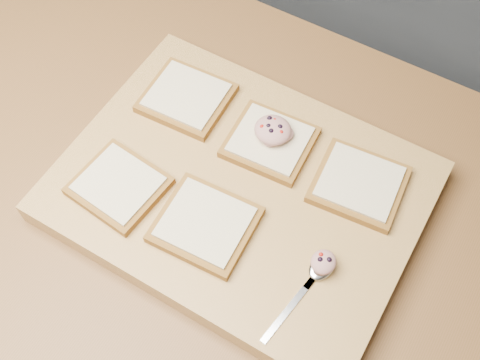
{
  "coord_description": "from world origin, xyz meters",
  "views": [
    {
      "loc": [
        0.3,
        -0.37,
        1.7
      ],
      "look_at": [
        0.07,
        0.02,
        0.95
      ],
      "focal_mm": 45.0,
      "sensor_mm": 36.0,
      "label": 1
    }
  ],
  "objects_px": {
    "cutting_board": "(240,191)",
    "bread_far_center": "(270,142)",
    "tuna_salad_dollop": "(273,130)",
    "spoon": "(317,273)"
  },
  "relations": [
    {
      "from": "cutting_board",
      "to": "bread_far_center",
      "type": "distance_m",
      "value": 0.09
    },
    {
      "from": "cutting_board",
      "to": "spoon",
      "type": "xyz_separation_m",
      "value": [
        0.16,
        -0.07,
        0.03
      ]
    },
    {
      "from": "bread_far_center",
      "to": "spoon",
      "type": "height_order",
      "value": "bread_far_center"
    },
    {
      "from": "tuna_salad_dollop",
      "to": "cutting_board",
      "type": "bearing_deg",
      "value": -92.13
    },
    {
      "from": "cutting_board",
      "to": "bread_far_center",
      "type": "relative_size",
      "value": 3.99
    },
    {
      "from": "bread_far_center",
      "to": "tuna_salad_dollop",
      "type": "bearing_deg",
      "value": 90.67
    },
    {
      "from": "cutting_board",
      "to": "bread_far_center",
      "type": "height_order",
      "value": "bread_far_center"
    },
    {
      "from": "bread_far_center",
      "to": "spoon",
      "type": "distance_m",
      "value": 0.22
    },
    {
      "from": "cutting_board",
      "to": "tuna_salad_dollop",
      "type": "height_order",
      "value": "tuna_salad_dollop"
    },
    {
      "from": "tuna_salad_dollop",
      "to": "spoon",
      "type": "relative_size",
      "value": 0.36
    }
  ]
}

